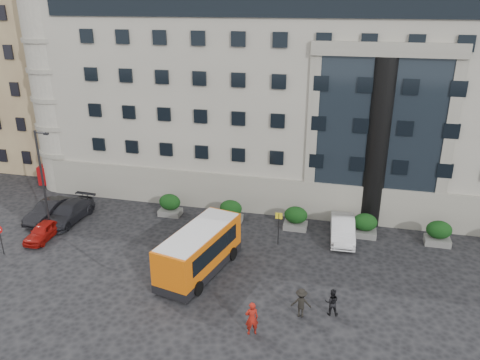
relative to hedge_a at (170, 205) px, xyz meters
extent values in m
plane|color=black|center=(4.00, -7.80, -0.93)|extent=(120.00, 120.00, 0.00)
cube|color=gray|center=(10.00, 14.20, 8.07)|extent=(44.00, 24.00, 18.00)
cylinder|color=black|center=(16.00, 2.50, 5.57)|extent=(1.80, 1.80, 13.00)
cube|color=#886F4F|center=(-20.00, 12.20, 9.07)|extent=(14.00, 14.00, 20.00)
cube|color=brown|center=(-23.00, 30.20, 10.07)|extent=(13.00, 13.00, 22.00)
cube|color=#60605D|center=(0.00, 0.00, -0.68)|extent=(1.80, 1.20, 0.50)
ellipsoid|color=black|center=(0.00, 0.00, 0.24)|extent=(1.80, 1.26, 1.34)
cube|color=#60605D|center=(5.20, 0.00, -0.68)|extent=(1.80, 1.20, 0.50)
ellipsoid|color=black|center=(5.20, 0.00, 0.24)|extent=(1.80, 1.26, 1.34)
cube|color=#60605D|center=(10.40, 0.00, -0.68)|extent=(1.80, 1.20, 0.50)
ellipsoid|color=black|center=(10.40, 0.00, 0.24)|extent=(1.80, 1.26, 1.34)
cube|color=#60605D|center=(15.60, 0.00, -0.68)|extent=(1.80, 1.20, 0.50)
ellipsoid|color=black|center=(15.60, 0.00, 0.24)|extent=(1.80, 1.26, 1.34)
cube|color=#60605D|center=(20.80, 0.00, -0.68)|extent=(1.80, 1.20, 0.50)
ellipsoid|color=black|center=(20.80, 0.00, 0.24)|extent=(1.80, 1.26, 1.34)
cylinder|color=#262628|center=(-8.00, -4.80, 3.07)|extent=(0.16, 0.16, 8.00)
cylinder|color=#262628|center=(-7.55, -4.80, 6.92)|extent=(0.90, 0.12, 0.12)
cube|color=black|center=(-7.10, -4.80, 6.87)|extent=(0.35, 0.18, 0.14)
cylinder|color=#262628|center=(9.50, -2.80, 0.32)|extent=(0.08, 0.08, 2.50)
cube|color=yellow|center=(9.50, -2.80, 1.37)|extent=(0.50, 0.06, 0.45)
cylinder|color=#262628|center=(-9.00, -8.80, 0.17)|extent=(0.08, 0.08, 2.20)
cube|color=#D55B0A|center=(5.11, -7.63, 0.83)|extent=(3.95, 7.51, 2.41)
cube|color=black|center=(5.11, -7.63, -0.48)|extent=(4.00, 7.56, 0.55)
cube|color=black|center=(5.11, -7.63, 1.06)|extent=(3.67, 5.99, 1.07)
cube|color=silver|center=(5.11, -7.63, 1.98)|extent=(3.76, 7.14, 0.18)
cylinder|color=black|center=(3.41, -9.59, -0.48)|extent=(0.47, 0.94, 0.90)
cylinder|color=black|center=(5.81, -10.13, -0.48)|extent=(0.47, 0.94, 0.90)
cylinder|color=black|center=(4.41, -5.13, -0.48)|extent=(0.47, 0.94, 0.90)
cylinder|color=black|center=(6.81, -5.66, -0.48)|extent=(0.47, 0.94, 0.90)
cube|color=maroon|center=(-13.68, 6.13, 0.69)|extent=(3.04, 4.14, 2.62)
cube|color=maroon|center=(-13.20, 3.45, 0.28)|extent=(2.56, 2.06, 1.78)
cube|color=black|center=(-13.08, 2.73, 0.64)|extent=(1.98, 0.47, 0.84)
cylinder|color=black|center=(-14.36, 3.35, -0.49)|extent=(0.42, 0.91, 0.88)
cylinder|color=black|center=(-12.09, 3.76, -0.49)|extent=(0.42, 0.91, 0.88)
cylinder|color=black|center=(-14.97, 6.75, -0.49)|extent=(0.42, 0.91, 0.88)
cylinder|color=black|center=(-12.70, 7.16, -0.49)|extent=(0.42, 0.91, 0.88)
imported|color=#970F0B|center=(-7.66, -6.10, -0.31)|extent=(1.63, 3.70, 1.24)
imported|color=black|center=(-9.22, -3.11, -0.16)|extent=(1.92, 4.74, 1.53)
imported|color=black|center=(-7.50, -2.97, -0.17)|extent=(2.38, 5.33, 1.52)
imported|color=black|center=(-9.01, 8.20, -0.31)|extent=(2.72, 4.71, 1.24)
imported|color=silver|center=(14.00, -0.80, -0.12)|extent=(2.04, 5.00, 1.61)
imported|color=maroon|center=(9.73, -12.80, 0.06)|extent=(0.85, 0.73, 1.97)
imported|color=black|center=(13.76, -10.11, -0.11)|extent=(0.86, 0.70, 1.63)
imported|color=black|center=(12.10, -10.69, -0.05)|extent=(1.20, 0.76, 1.76)
camera|label=1|loc=(13.97, -32.76, 15.86)|focal=35.00mm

